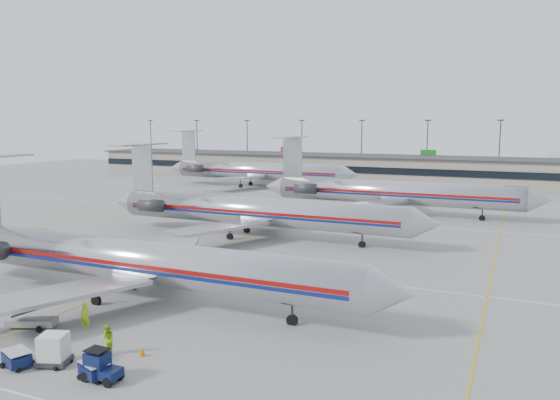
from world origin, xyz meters
The scene contains 16 objects.
ground centered at (0.00, 0.00, 0.00)m, with size 260.00×260.00×0.00m, color gray.
apron_markings centered at (0.00, 10.00, 0.01)m, with size 160.00×0.15×0.02m, color silver.
terminal centered at (0.00, 97.97, 3.16)m, with size 162.00×17.00×6.25m.
light_mast_row centered at (0.00, 112.00, 8.58)m, with size 163.60×0.40×15.28m.
jet_foreground centered at (3.01, -2.57, 3.40)m, with size 44.71×26.32×11.70m.
jet_second_row centered at (0.90, 23.64, 3.44)m, with size 45.31×26.68×11.86m.
jet_third_row centered at (13.08, 48.23, 3.59)m, with size 45.27×27.85×12.38m.
jet_back_row centered at (-23.26, 72.84, 3.73)m, with size 47.03×28.93×12.86m.
tug_right centered at (10.56, -14.97, 0.84)m, with size 2.28×1.22×1.85m.
cart_inner centered at (4.74, -15.63, 0.55)m, with size 2.13×1.82×1.03m.
cart_outer centered at (10.08, -14.91, 0.53)m, with size 2.05×1.72×0.99m.
uld_container centered at (6.58, -14.51, 0.98)m, with size 2.24×2.05×1.93m.
belt_loader centered at (0.44, -10.58, 0.57)m, with size 4.14×2.41×2.12m.
ramp_worker_near centered at (4.21, -9.34, 0.98)m, with size 0.72×0.47×1.96m, color #9BD013.
ramp_worker_far centered at (8.61, -12.09, 0.98)m, with size 0.95×0.74×1.95m, color #88CA13.
cone_right centered at (10.67, -11.34, 0.29)m, with size 0.42×0.42×0.58m, color orange.
Camera 1 is at (31.84, -37.79, 14.67)m, focal length 35.00 mm.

